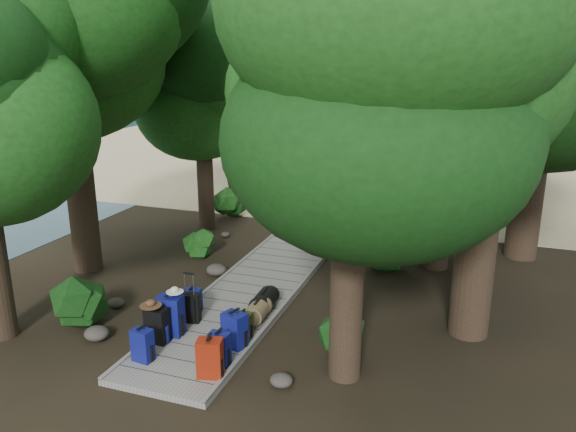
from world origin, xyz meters
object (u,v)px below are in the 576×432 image
at_px(suitcase_on_boardwalk, 190,308).
at_px(lone_suitcase_on_sand, 357,193).
at_px(duffel_right_khaki, 257,311).
at_px(sun_lounger, 437,189).
at_px(backpack_left_c, 170,313).
at_px(duffel_right_black, 264,301).
at_px(backpack_right_a, 210,356).
at_px(backpack_left_d, 192,299).
at_px(backpack_left_a, 142,343).
at_px(backpack_right_c, 235,328).
at_px(backpack_right_b, 219,347).
at_px(backpack_right_d, 243,323).
at_px(backpack_left_b, 157,323).
at_px(kayak, 278,178).

relative_size(suitcase_on_boardwalk, lone_suitcase_on_sand, 0.84).
relative_size(duffel_right_khaki, sun_lounger, 0.36).
height_order(duffel_right_khaki, lone_suitcase_on_sand, lone_suitcase_on_sand).
distance_m(backpack_left_c, duffel_right_black, 2.06).
bearing_deg(backpack_right_a, backpack_left_d, 111.53).
height_order(backpack_left_a, duffel_right_khaki, backpack_left_a).
bearing_deg(backpack_left_c, backpack_right_c, -5.95).
bearing_deg(backpack_left_a, backpack_right_a, 4.12).
bearing_deg(backpack_right_b, backpack_right_d, 91.66).
height_order(backpack_left_d, sun_lounger, backpack_left_d).
xyz_separation_m(suitcase_on_boardwalk, sun_lounger, (3.71, 12.61, -0.14)).
bearing_deg(backpack_right_c, lone_suitcase_on_sand, 109.70).
xyz_separation_m(backpack_right_c, lone_suitcase_on_sand, (-0.24, 11.32, -0.11)).
bearing_deg(suitcase_on_boardwalk, backpack_right_d, -19.42).
xyz_separation_m(backpack_left_c, backpack_right_d, (1.33, 0.40, -0.18)).
bearing_deg(backpack_left_c, backpack_right_b, -31.36).
height_order(backpack_left_a, backpack_right_d, backpack_left_a).
height_order(duffel_right_khaki, suitcase_on_boardwalk, suitcase_on_boardwalk).
xyz_separation_m(backpack_left_a, lone_suitcase_on_sand, (1.08, 12.31, -0.07)).
distance_m(backpack_left_b, sun_lounger, 14.10).
relative_size(backpack_left_b, duffel_right_black, 1.14).
bearing_deg(backpack_left_b, lone_suitcase_on_sand, 85.42).
distance_m(backpack_left_b, duffel_right_black, 2.38).
bearing_deg(backpack_left_c, backpack_right_d, 11.65).
distance_m(backpack_right_b, sun_lounger, 14.08).
height_order(backpack_right_a, backpack_right_d, backpack_right_a).
bearing_deg(backpack_left_a, suitcase_on_boardwalk, 94.05).
distance_m(backpack_right_c, kayak, 14.07).
distance_m(backpack_right_b, backpack_right_c, 0.65).
height_order(backpack_left_a, backpack_right_b, backpack_left_a).
relative_size(backpack_right_d, kayak, 0.15).
distance_m(backpack_left_c, suitcase_on_boardwalk, 0.61).
relative_size(lone_suitcase_on_sand, kayak, 0.20).
bearing_deg(backpack_left_b, backpack_right_d, 29.21).
relative_size(backpack_right_a, duffel_right_khaki, 1.25).
bearing_deg(kayak, backpack_right_a, -67.78).
bearing_deg(backpack_right_d, kayak, 105.28).
xyz_separation_m(backpack_left_a, backpack_right_c, (1.32, 0.99, 0.04)).
bearing_deg(lone_suitcase_on_sand, backpack_left_c, -82.78).
bearing_deg(sun_lounger, backpack_left_d, -93.99).
height_order(backpack_left_c, duffel_right_khaki, backpack_left_c).
height_order(backpack_right_a, duffel_right_black, backpack_right_a).
distance_m(backpack_left_a, lone_suitcase_on_sand, 12.36).
height_order(backpack_left_c, sun_lounger, backpack_left_c).
bearing_deg(backpack_right_b, suitcase_on_boardwalk, 135.66).
distance_m(backpack_left_a, duffel_right_black, 2.89).
relative_size(backpack_left_a, duffel_right_khaki, 1.11).
xyz_separation_m(backpack_left_b, backpack_right_c, (1.43, 0.33, -0.01)).
bearing_deg(backpack_left_c, kayak, 96.49).
relative_size(backpack_left_d, lone_suitcase_on_sand, 0.77).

